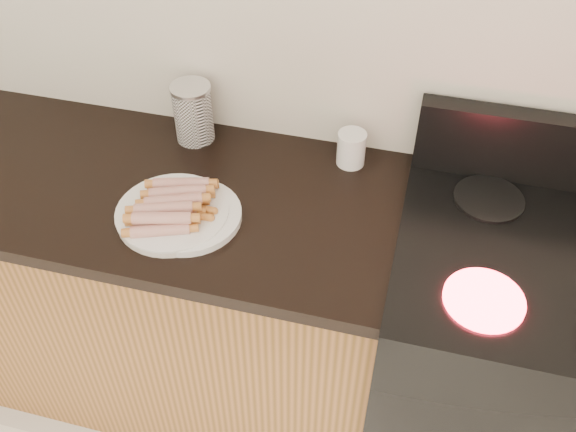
% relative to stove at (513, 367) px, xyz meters
% --- Properties ---
extents(wall_back, '(4.00, 0.04, 2.60)m').
position_rel_stove_xyz_m(wall_back, '(-0.78, 0.32, 0.84)').
color(wall_back, silver).
rests_on(wall_back, ground).
extents(cabinet_base, '(2.20, 0.59, 0.86)m').
position_rel_stove_xyz_m(cabinet_base, '(-1.48, 0.01, -0.03)').
color(cabinet_base, '#935B30').
rests_on(cabinet_base, floor).
extents(counter_slab, '(2.20, 0.62, 0.04)m').
position_rel_stove_xyz_m(counter_slab, '(-1.48, 0.01, 0.42)').
color(counter_slab, black).
rests_on(counter_slab, cabinet_base).
extents(stove, '(0.76, 0.65, 0.91)m').
position_rel_stove_xyz_m(stove, '(0.00, 0.00, 0.00)').
color(stove, black).
rests_on(stove, floor).
extents(stove_panel, '(0.76, 0.06, 0.20)m').
position_rel_stove_xyz_m(stove_panel, '(0.00, 0.28, 0.55)').
color(stove_panel, black).
rests_on(stove_panel, stove).
extents(burner_near_left, '(0.18, 0.18, 0.01)m').
position_rel_stove_xyz_m(burner_near_left, '(-0.17, -0.17, 0.46)').
color(burner_near_left, '#FF1E2D').
rests_on(burner_near_left, stove).
extents(burner_far_left, '(0.18, 0.18, 0.01)m').
position_rel_stove_xyz_m(burner_far_left, '(-0.17, 0.17, 0.46)').
color(burner_far_left, black).
rests_on(burner_far_left, stove).
extents(main_plate, '(0.34, 0.34, 0.02)m').
position_rel_stove_xyz_m(main_plate, '(-0.94, -0.08, 0.45)').
color(main_plate, white).
rests_on(main_plate, counter_slab).
extents(side_plate, '(0.33, 0.33, 0.02)m').
position_rel_stove_xyz_m(side_plate, '(-0.90, -0.08, 0.45)').
color(side_plate, white).
rests_on(side_plate, counter_slab).
extents(hotdog_pile, '(0.14, 0.23, 0.06)m').
position_rel_stove_xyz_m(hotdog_pile, '(-0.94, -0.08, 0.49)').
color(hotdog_pile, '#A13133').
rests_on(hotdog_pile, main_plate).
extents(plain_sausages, '(0.13, 0.05, 0.02)m').
position_rel_stove_xyz_m(plain_sausages, '(-0.90, -0.08, 0.47)').
color(plain_sausages, '#D68441').
rests_on(plain_sausages, side_plate).
extents(canister, '(0.11, 0.11, 0.17)m').
position_rel_stove_xyz_m(canister, '(-1.00, 0.24, 0.53)').
color(canister, white).
rests_on(canister, counter_slab).
extents(mug, '(0.10, 0.10, 0.10)m').
position_rel_stove_xyz_m(mug, '(-0.55, 0.24, 0.49)').
color(mug, white).
rests_on(mug, counter_slab).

